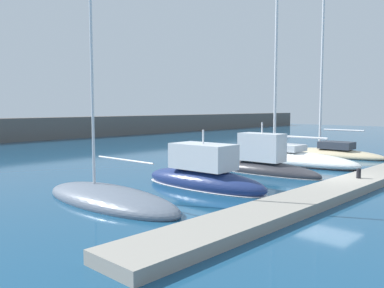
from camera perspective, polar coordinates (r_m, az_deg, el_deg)
ground_plane at (r=20.24m, az=18.83°, el=-5.24°), size 120.00×120.00×0.00m
dock_pier at (r=19.75m, az=22.05°, el=-5.07°), size 26.71×1.81×0.36m
breakwater_seawall at (r=46.37m, az=-23.45°, el=1.86°), size 108.00×2.36×2.43m
sailboat_slate_nearest at (r=15.58m, az=-11.55°, el=-7.55°), size 2.58×7.16×15.20m
motorboat_navy_second at (r=18.16m, az=1.56°, el=-4.42°), size 2.16×6.59×2.92m
motorboat_charcoal_third at (r=22.39m, az=9.72°, el=-2.84°), size 2.01×6.89×3.17m
sailboat_white_fourth at (r=26.50m, az=13.48°, el=-1.94°), size 2.63×9.14×13.99m
sailboat_sand_fifth at (r=31.19m, az=19.01°, el=-1.08°), size 2.45×7.78×13.91m
dock_bollard at (r=19.90m, az=22.34°, el=-3.84°), size 0.20×0.20×0.44m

